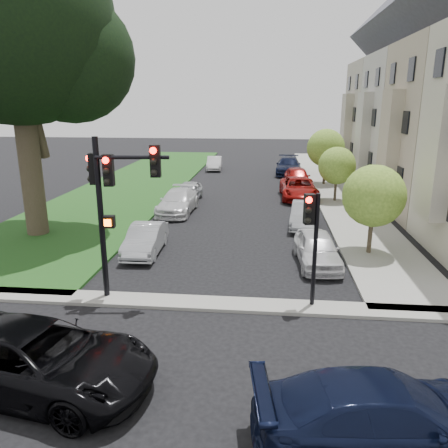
# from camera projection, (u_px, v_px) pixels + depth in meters

# --- Properties ---
(ground) EXTENTS (140.00, 140.00, 0.00)m
(ground) POSITION_uv_depth(u_px,v_px,m) (207.00, 336.00, 12.70)
(ground) COLOR black
(ground) RESTS_ON ground
(grass_strip) EXTENTS (8.00, 44.00, 0.12)m
(grass_strip) POSITION_uv_depth(u_px,v_px,m) (140.00, 182.00, 36.54)
(grass_strip) COLOR #1C4D17
(grass_strip) RESTS_ON ground
(sidewalk_right) EXTENTS (3.50, 44.00, 0.12)m
(sidewalk_right) POSITION_uv_depth(u_px,v_px,m) (331.00, 186.00, 35.01)
(sidewalk_right) COLOR gray
(sidewalk_right) RESTS_ON ground
(sidewalk_cross) EXTENTS (60.00, 1.00, 0.12)m
(sidewalk_cross) POSITION_uv_depth(u_px,v_px,m) (215.00, 304.00, 14.60)
(sidewalk_cross) COLOR gray
(sidewalk_cross) RESTS_ON ground
(house_c) EXTENTS (7.70, 7.55, 15.97)m
(house_c) POSITION_uv_depth(u_px,v_px,m) (419.00, 96.00, 31.64)
(house_c) COLOR #ACA698
(house_c) RESTS_ON ground
(house_d) EXTENTS (7.70, 7.55, 15.97)m
(house_d) POSITION_uv_depth(u_px,v_px,m) (392.00, 97.00, 38.82)
(house_d) COLOR tan
(house_d) RESTS_ON ground
(eucalyptus) EXTENTS (10.30, 9.34, 14.59)m
(eucalyptus) POSITION_uv_depth(u_px,v_px,m) (12.00, 24.00, 19.61)
(eucalyptus) COLOR #3C311B
(eucalyptus) RESTS_ON ground
(small_tree_a) EXTENTS (2.68, 2.68, 4.02)m
(small_tree_a) POSITION_uv_depth(u_px,v_px,m) (374.00, 196.00, 18.73)
(small_tree_a) COLOR #3C311B
(small_tree_a) RESTS_ON ground
(small_tree_b) EXTENTS (2.48, 2.48, 3.72)m
(small_tree_b) POSITION_uv_depth(u_px,v_px,m) (337.00, 166.00, 28.95)
(small_tree_b) COLOR #3C311B
(small_tree_b) RESTS_ON ground
(small_tree_c) EXTENTS (3.01, 3.01, 4.51)m
(small_tree_c) POSITION_uv_depth(u_px,v_px,m) (326.00, 148.00, 34.83)
(small_tree_c) COLOR #3C311B
(small_tree_c) RESTS_ON ground
(traffic_signal_main) EXTENTS (2.71, 0.71, 5.53)m
(traffic_signal_main) POSITION_uv_depth(u_px,v_px,m) (112.00, 190.00, 14.13)
(traffic_signal_main) COLOR black
(traffic_signal_main) RESTS_ON ground
(traffic_signal_secondary) EXTENTS (0.52, 0.42, 3.86)m
(traffic_signal_secondary) POSITION_uv_depth(u_px,v_px,m) (312.00, 230.00, 13.77)
(traffic_signal_secondary) COLOR black
(traffic_signal_secondary) RESTS_ON ground
(car_cross_near) EXTENTS (6.06, 3.52, 1.59)m
(car_cross_near) POSITION_uv_depth(u_px,v_px,m) (37.00, 358.00, 10.22)
(car_cross_near) COLOR black
(car_cross_near) RESTS_ON ground
(car_cross_far) EXTENTS (5.44, 2.81, 1.51)m
(car_cross_far) POSITION_uv_depth(u_px,v_px,m) (386.00, 416.00, 8.41)
(car_cross_far) COLOR black
(car_cross_far) RESTS_ON ground
(car_parked_0) EXTENTS (1.90, 4.16, 1.38)m
(car_parked_0) POSITION_uv_depth(u_px,v_px,m) (317.00, 249.00, 18.10)
(car_parked_0) COLOR silver
(car_parked_0) RESTS_ON ground
(car_parked_1) EXTENTS (1.88, 4.20, 1.34)m
(car_parked_1) POSITION_uv_depth(u_px,v_px,m) (305.00, 215.00, 23.61)
(car_parked_1) COLOR #999BA0
(car_parked_1) RESTS_ON ground
(car_parked_2) EXTENTS (2.59, 5.35, 1.47)m
(car_parked_2) POSITION_uv_depth(u_px,v_px,m) (299.00, 188.00, 30.48)
(car_parked_2) COLOR maroon
(car_parked_2) RESTS_ON ground
(car_parked_3) EXTENTS (2.09, 4.67, 1.56)m
(car_parked_3) POSITION_uv_depth(u_px,v_px,m) (297.00, 177.00, 34.67)
(car_parked_3) COLOR maroon
(car_parked_3) RESTS_ON ground
(car_parked_4) EXTENTS (2.47, 5.57, 1.59)m
(car_parked_4) POSITION_uv_depth(u_px,v_px,m) (288.00, 166.00, 40.65)
(car_parked_4) COLOR black
(car_parked_4) RESTS_ON ground
(car_parked_5) EXTENTS (1.51, 3.96, 1.29)m
(car_parked_5) POSITION_uv_depth(u_px,v_px,m) (145.00, 239.00, 19.51)
(car_parked_5) COLOR #999BA0
(car_parked_5) RESTS_ON ground
(car_parked_6) EXTENTS (2.11, 4.89, 1.40)m
(car_parked_6) POSITION_uv_depth(u_px,v_px,m) (178.00, 202.00, 26.60)
(car_parked_6) COLOR silver
(car_parked_6) RESTS_ON ground
(car_parked_7) EXTENTS (1.58, 3.85, 1.30)m
(car_parked_7) POSITION_uv_depth(u_px,v_px,m) (189.00, 191.00, 29.83)
(car_parked_7) COLOR #999BA0
(car_parked_7) RESTS_ON ground
(car_parked_9) EXTENTS (1.66, 4.06, 1.31)m
(car_parked_9) POSITION_uv_depth(u_px,v_px,m) (214.00, 163.00, 43.39)
(car_parked_9) COLOR silver
(car_parked_9) RESTS_ON ground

